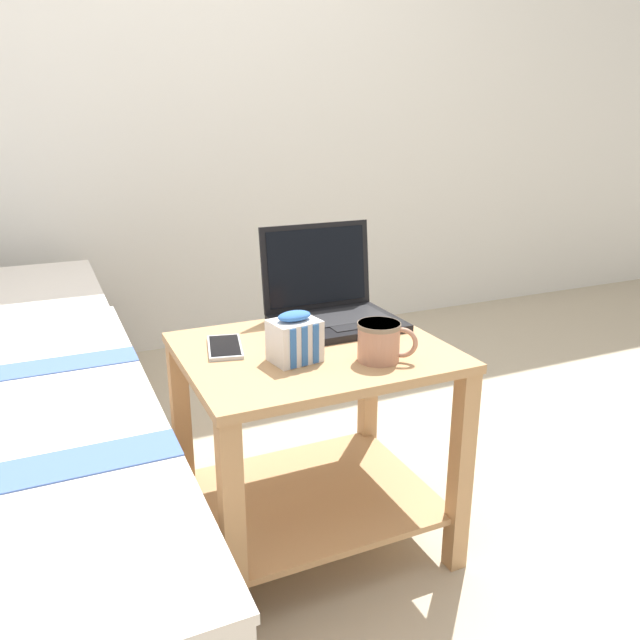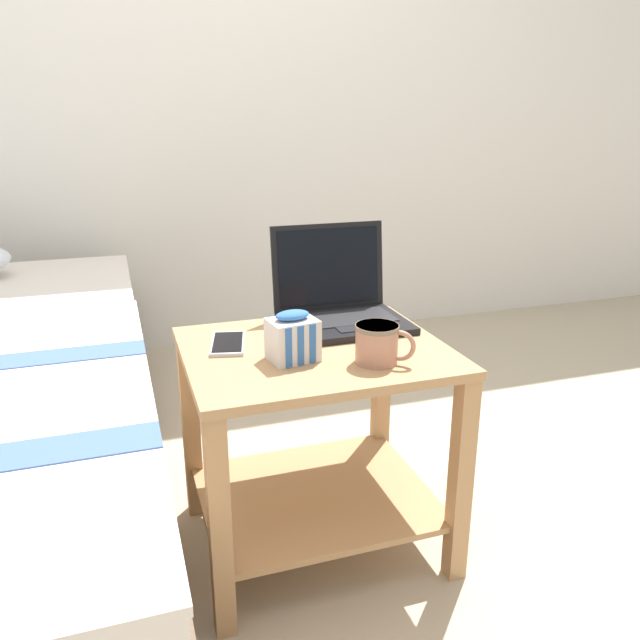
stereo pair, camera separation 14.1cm
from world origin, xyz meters
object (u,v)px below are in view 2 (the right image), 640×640
laptop (339,304)px  cell_phone (228,344)px  mug_front_left (378,342)px  snack_bag (293,338)px

laptop → cell_phone: size_ratio=1.88×
laptop → mug_front_left: size_ratio=2.59×
snack_bag → cell_phone: snack_bag is taller
snack_bag → laptop: bearing=48.8°
laptop → cell_phone: 0.32m
snack_bag → cell_phone: bearing=132.1°
laptop → mug_front_left: 0.29m
mug_front_left → snack_bag: bearing=156.3°
mug_front_left → cell_phone: (-0.29, 0.21, -0.04)m
laptop → snack_bag: size_ratio=2.72×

